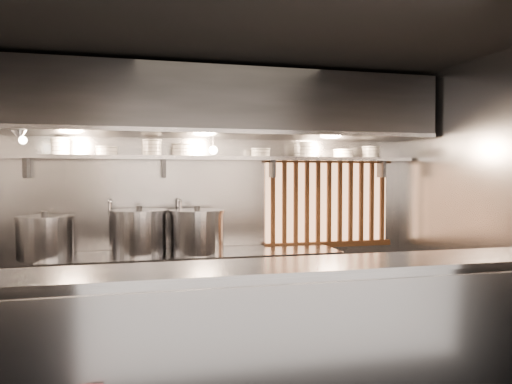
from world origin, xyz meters
name	(u,v)px	position (x,y,z in m)	size (l,w,h in m)	color
floor	(249,379)	(0.00, 0.00, 0.00)	(4.50, 4.50, 0.00)	black
ceiling	(249,40)	(0.00, 0.00, 2.80)	(4.50, 4.50, 0.00)	black
wall_back	(218,202)	(0.00, 1.50, 1.40)	(4.50, 4.50, 0.00)	gray
wall_right	(483,207)	(2.25, 0.00, 1.40)	(3.00, 3.00, 0.00)	gray
serving_counter	(284,352)	(0.00, -0.96, 0.57)	(4.50, 0.56, 1.13)	#939398
cooking_bench	(196,296)	(-0.30, 1.13, 0.45)	(3.00, 0.70, 0.90)	#939398
bowl_shelf	(221,158)	(0.00, 1.32, 1.88)	(4.40, 0.34, 0.04)	#939398
exhaust_hood	(224,105)	(0.00, 1.10, 2.42)	(4.40, 0.81, 0.65)	#2D2D30
wood_screen	(328,202)	(1.30, 1.45, 1.38)	(1.56, 0.09, 1.04)	#F5A86E
faucet_left	(110,213)	(-1.15, 1.37, 1.31)	(0.04, 0.30, 0.50)	silver
faucet_right	(178,212)	(-0.45, 1.37, 1.31)	(0.04, 0.30, 0.50)	silver
heat_lamp	(20,134)	(-1.90, 0.85, 2.07)	(0.25, 0.35, 0.20)	#939398
pendant_bulb	(213,150)	(-0.10, 1.20, 1.96)	(0.09, 0.09, 0.19)	#2D2D30
stock_pot_left	(45,237)	(-1.75, 1.17, 1.11)	(0.55, 0.55, 0.45)	#939398
stock_pot_mid	(197,231)	(-0.29, 1.08, 1.12)	(0.74, 0.74, 0.48)	#939398
stock_pot_right	(139,232)	(-0.86, 1.16, 1.13)	(0.73, 0.73, 0.49)	#939398
bowl_stack_0	(60,146)	(-1.62, 1.32, 1.99)	(0.20, 0.20, 0.17)	silver
bowl_stack_1	(107,151)	(-1.18, 1.32, 1.95)	(0.23, 0.23, 0.09)	silver
bowl_stack_2	(152,148)	(-0.72, 1.32, 1.98)	(0.21, 0.21, 0.17)	silver
bowl_stack_3	(183,150)	(-0.40, 1.32, 1.97)	(0.24, 0.24, 0.13)	silver
bowl_stack_4	(261,152)	(0.45, 1.32, 1.95)	(0.22, 0.22, 0.09)	silver
bowl_stack_5	(304,150)	(0.95, 1.32, 1.98)	(0.24, 0.24, 0.17)	silver
bowl_stack_6	(343,153)	(1.43, 1.32, 1.95)	(0.24, 0.24, 0.09)	silver
bowl_stack_7	(371,152)	(1.78, 1.32, 1.97)	(0.22, 0.22, 0.13)	silver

